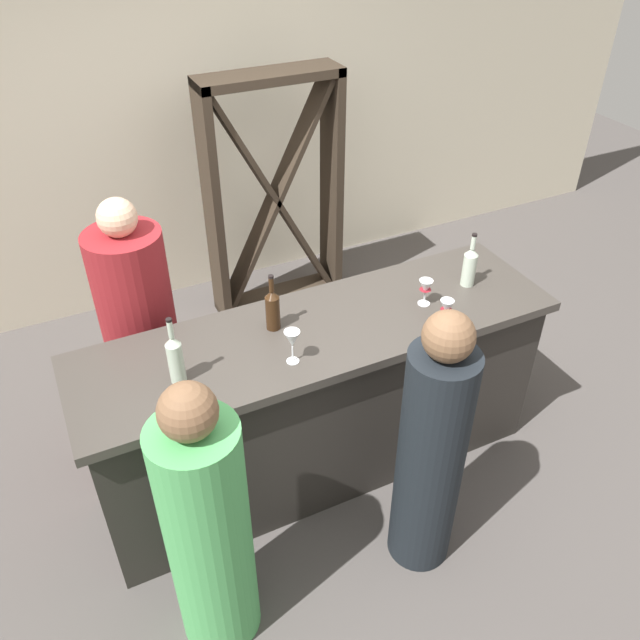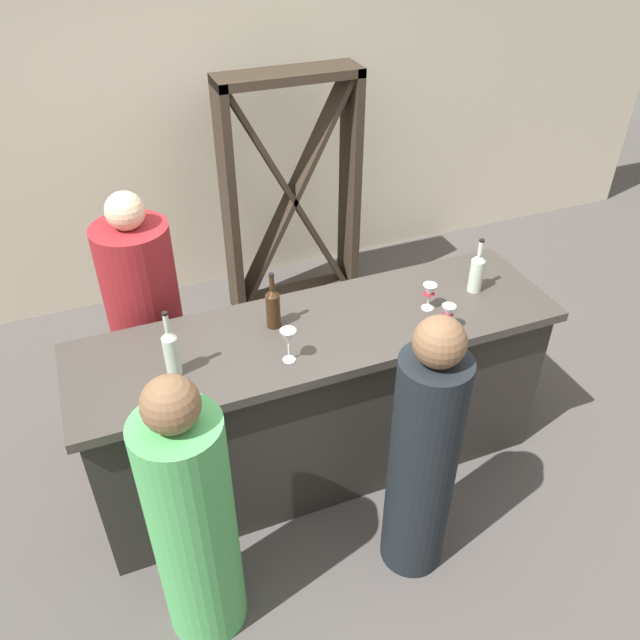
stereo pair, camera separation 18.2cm
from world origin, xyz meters
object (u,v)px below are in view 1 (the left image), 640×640
(wine_bottle_center_clear_pale, at_px, (470,266))
(person_left_guest, at_px, (431,454))
(person_right_guest, at_px, (143,340))
(wine_glass_near_center, at_px, (292,340))
(wine_bottle_second_left_amber_brown, at_px, (273,309))
(person_center_guest, at_px, (208,532))
(wine_rack, at_px, (274,199))
(wine_bottle_leftmost_clear_pale, at_px, (175,358))
(wine_glass_near_right, at_px, (425,288))
(wine_glass_near_left, at_px, (446,308))

(wine_bottle_center_clear_pale, bearing_deg, person_left_guest, -133.06)
(person_left_guest, xyz_separation_m, person_right_guest, (-0.99, 1.37, 0.03))
(wine_glass_near_center, relative_size, person_right_guest, 0.11)
(wine_bottle_second_left_amber_brown, bearing_deg, person_center_guest, -129.14)
(wine_rack, distance_m, person_left_guest, 2.38)
(wine_glass_near_center, bearing_deg, person_center_guest, -141.36)
(wine_bottle_second_left_amber_brown, height_order, person_right_guest, person_right_guest)
(wine_bottle_leftmost_clear_pale, relative_size, person_center_guest, 0.23)
(wine_rack, distance_m, wine_bottle_center_clear_pale, 1.72)
(wine_rack, bearing_deg, wine_glass_near_right, -85.20)
(person_left_guest, xyz_separation_m, person_center_guest, (-1.03, 0.06, -0.02))
(wine_rack, xyz_separation_m, person_right_guest, (-1.20, -1.00, -0.16))
(wine_bottle_center_clear_pale, xyz_separation_m, wine_glass_near_center, (-1.11, -0.18, 0.01))
(wine_bottle_leftmost_clear_pale, height_order, wine_glass_near_right, wine_bottle_leftmost_clear_pale)
(wine_bottle_second_left_amber_brown, bearing_deg, wine_glass_near_right, -10.82)
(wine_bottle_leftmost_clear_pale, bearing_deg, person_left_guest, -34.03)
(wine_bottle_center_clear_pale, bearing_deg, wine_bottle_leftmost_clear_pale, -177.11)
(wine_glass_near_right, xyz_separation_m, person_left_guest, (-0.36, -0.67, -0.40))
(wine_glass_near_left, distance_m, person_right_guest, 1.65)
(person_left_guest, height_order, person_right_guest, person_right_guest)
(person_right_guest, bearing_deg, person_left_guest, 25.84)
(wine_bottle_second_left_amber_brown, distance_m, wine_glass_near_left, 0.85)
(wine_rack, bearing_deg, wine_bottle_center_clear_pale, -74.50)
(wine_glass_near_right, relative_size, person_left_guest, 0.10)
(wine_glass_near_left, relative_size, wine_glass_near_center, 0.82)
(wine_bottle_leftmost_clear_pale, distance_m, wine_glass_near_left, 1.32)
(wine_bottle_second_left_amber_brown, bearing_deg, wine_bottle_leftmost_clear_pale, -161.54)
(wine_bottle_leftmost_clear_pale, distance_m, person_center_guest, 0.74)
(wine_bottle_center_clear_pale, xyz_separation_m, person_right_guest, (-1.66, 0.64, -0.39))
(person_center_guest, bearing_deg, wine_rack, -42.02)
(wine_glass_near_left, xyz_separation_m, person_left_guest, (-0.36, -0.47, -0.40))
(wine_bottle_leftmost_clear_pale, height_order, person_right_guest, person_right_guest)
(wine_bottle_center_clear_pale, distance_m, wine_glass_near_center, 1.13)
(person_center_guest, distance_m, person_right_guest, 1.30)
(wine_glass_near_left, relative_size, person_right_guest, 0.09)
(wine_rack, xyz_separation_m, person_left_guest, (-0.22, -2.36, -0.19))
(wine_glass_near_center, distance_m, person_center_guest, 0.88)
(wine_bottle_center_clear_pale, bearing_deg, wine_glass_near_center, -170.63)
(wine_bottle_center_clear_pale, bearing_deg, wine_glass_near_left, -142.06)
(person_left_guest, bearing_deg, wine_glass_near_left, -38.23)
(wine_glass_near_left, relative_size, person_center_guest, 0.10)
(wine_rack, distance_m, wine_glass_near_center, 1.95)
(wine_bottle_second_left_amber_brown, xyz_separation_m, wine_glass_near_center, (-0.02, -0.28, 0.01))
(wine_glass_near_center, relative_size, wine_glass_near_right, 1.20)
(wine_bottle_leftmost_clear_pale, relative_size, person_right_guest, 0.22)
(person_left_guest, bearing_deg, wine_bottle_center_clear_pale, -44.30)
(person_center_guest, bearing_deg, wine_bottle_second_left_amber_brown, -52.58)
(person_right_guest, bearing_deg, wine_glass_near_center, 23.52)
(person_center_guest, bearing_deg, person_right_guest, -15.52)
(wine_bottle_second_left_amber_brown, xyz_separation_m, wine_glass_near_left, (0.78, -0.34, -0.02))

